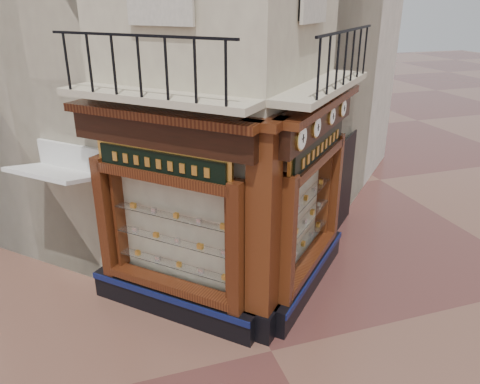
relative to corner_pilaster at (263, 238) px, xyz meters
name	(u,v)px	position (x,y,z in m)	size (l,w,h in m)	color
ground	(271,351)	(0.00, -0.50, -1.95)	(80.00, 80.00, 0.00)	#512A26
neighbour_left	(76,4)	(-2.47, 8.13, 3.55)	(8.00, 8.00, 11.00)	beige
neighbour_right	(246,3)	(2.47, 8.13, 3.55)	(8.00, 8.00, 11.00)	beige
shopfront_left	(168,222)	(-1.41, 1.07, 0.03)	(2.86, 2.86, 3.98)	black
shopfront_right	(311,202)	(1.41, 1.07, 0.03)	(2.86, 2.86, 3.98)	black
corner_pilaster	(263,238)	(0.00, 0.00, 0.00)	(0.85, 0.85, 3.98)	black
balcony	(245,91)	(0.00, 0.99, 2.27)	(5.94, 2.97, 1.03)	beige
clock_a	(301,138)	(0.60, 0.00, 1.67)	(0.33, 0.33, 0.41)	gold
clock_b	(316,127)	(1.13, 0.53, 1.67)	(0.30, 0.30, 0.37)	gold
clock_c	(331,116)	(1.77, 1.16, 1.67)	(0.27, 0.27, 0.34)	gold
clock_d	(343,108)	(2.32, 1.71, 1.67)	(0.29, 0.29, 0.36)	gold
awning	(73,289)	(-3.26, 2.56, -1.95)	(1.65, 0.99, 0.08)	silver
signboard_left	(161,163)	(-1.46, 1.01, 1.15)	(1.95, 1.95, 0.52)	gold
signboard_right	(319,147)	(1.46, 1.01, 1.15)	(2.13, 2.13, 0.57)	gold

